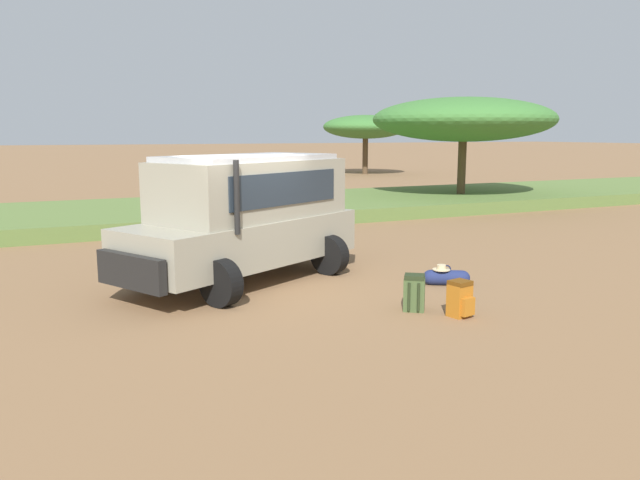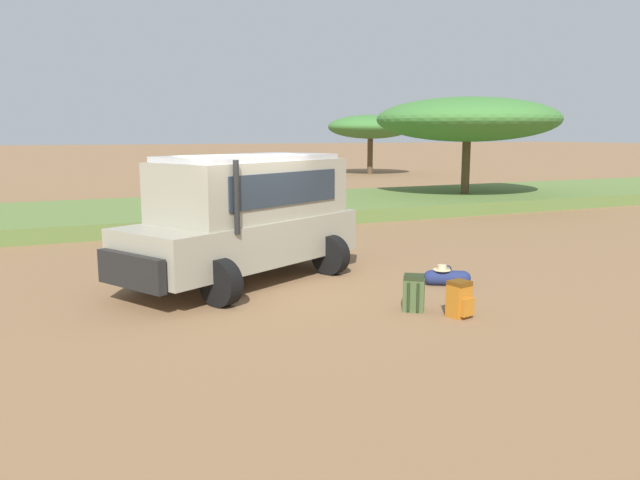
{
  "view_description": "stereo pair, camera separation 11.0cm",
  "coord_description": "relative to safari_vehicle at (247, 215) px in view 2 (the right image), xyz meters",
  "views": [
    {
      "loc": [
        -3.63,
        -10.78,
        2.85
      ],
      "look_at": [
        0.89,
        -0.99,
        1.0
      ],
      "focal_mm": 35.0,
      "sensor_mm": 36.0,
      "label": 1
    },
    {
      "loc": [
        -3.53,
        -10.83,
        2.85
      ],
      "look_at": [
        0.89,
        -0.99,
        1.0
      ],
      "focal_mm": 35.0,
      "sensor_mm": 36.0,
      "label": 2
    }
  ],
  "objects": [
    {
      "name": "safari_vehicle",
      "position": [
        0.0,
        0.0,
        0.0
      ],
      "size": [
        5.33,
        3.97,
        2.44
      ],
      "color": "gray",
      "rests_on": "ground_plane"
    },
    {
      "name": "duffel_bag_low_black_case",
      "position": [
        3.31,
        -1.96,
        -1.14
      ],
      "size": [
        0.81,
        0.59,
        0.39
      ],
      "color": "navy",
      "rests_on": "ground_plane"
    },
    {
      "name": "grass_bank",
      "position": [
        -0.08,
        9.5,
        -1.07
      ],
      "size": [
        120.0,
        7.0,
        0.44
      ],
      "color": "#5B7538",
      "rests_on": "ground_plane"
    },
    {
      "name": "ground_plane",
      "position": [
        -0.08,
        -0.66,
        -1.29
      ],
      "size": [
        320.0,
        320.0,
        0.0
      ],
      "primitive_type": "plane",
      "color": "olive"
    },
    {
      "name": "acacia_tree_right_mid",
      "position": [
        17.87,
        27.61,
        2.0
      ],
      "size": [
        5.95,
        6.09,
        4.13
      ],
      "color": "brown",
      "rests_on": "ground_plane"
    },
    {
      "name": "acacia_tree_centre_back",
      "position": [
        12.08,
        9.08,
        2.09
      ],
      "size": [
        7.29,
        7.03,
        4.27
      ],
      "color": "brown",
      "rests_on": "ground_plane"
    },
    {
      "name": "backpack_cluster_center",
      "position": [
        1.8,
        -3.17,
        -1.0
      ],
      "size": [
        0.44,
        0.45,
        0.6
      ],
      "color": "#42562D",
      "rests_on": "ground_plane"
    },
    {
      "name": "backpack_beside_front_wheel",
      "position": [
        2.27,
        -3.76,
        -1.01
      ],
      "size": [
        0.37,
        0.42,
        0.58
      ],
      "color": "#B26619",
      "rests_on": "ground_plane"
    }
  ]
}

